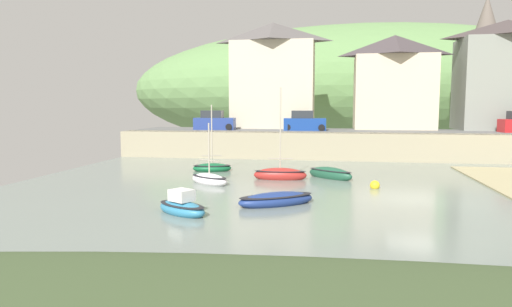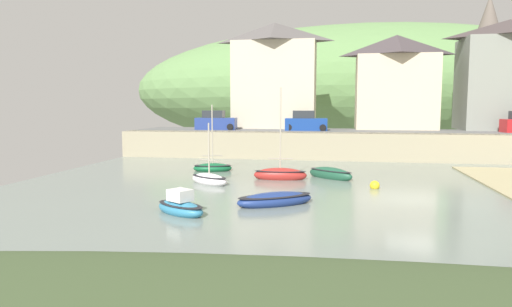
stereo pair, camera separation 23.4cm
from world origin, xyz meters
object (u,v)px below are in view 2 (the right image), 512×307
waterfront_building_right (508,75)px  waterfront_building_left (275,75)px  church_with_spire (487,60)px  sailboat_far_left (180,207)px  motorboat_with_cabin (213,167)px  dinghy_open_wooden (275,200)px  sailboat_tall_mast (209,179)px  sailboat_nearest_shore (280,174)px  parked_car_near_slipway (216,122)px  parked_car_by_wall (306,122)px  sailboat_white_hull (330,174)px  mooring_buoy (375,186)px  waterfront_building_centre (396,82)px

waterfront_building_right → waterfront_building_left: bearing=180.0°
church_with_spire → sailboat_far_left: bearing=-123.5°
waterfront_building_left → sailboat_far_left: bearing=-90.3°
motorboat_with_cabin → dinghy_open_wooden: (6.15, -10.82, -0.01)m
sailboat_tall_mast → sailboat_far_left: bearing=-49.5°
sailboat_nearest_shore → parked_car_near_slipway: bearing=115.2°
sailboat_tall_mast → parked_car_by_wall: size_ratio=0.96×
church_with_spire → sailboat_white_hull: bearing=-125.1°
church_with_spire → mooring_buoy: size_ratio=24.72×
dinghy_open_wooden → parked_car_by_wall: parked_car_by_wall is taller
waterfront_building_right → motorboat_with_cabin: waterfront_building_right is taller
waterfront_building_centre → church_with_spire: size_ratio=0.68×
dinghy_open_wooden → mooring_buoy: size_ratio=7.10×
waterfront_building_left → mooring_buoy: (8.99, -22.45, -7.95)m
church_with_spire → sailboat_nearest_shore: size_ratio=2.28×
sailboat_white_hull → parked_car_by_wall: bearing=138.0°
waterfront_building_left → motorboat_with_cabin: 18.94m
parked_car_near_slipway → mooring_buoy: parked_car_near_slipway is taller
motorboat_with_cabin → parked_car_by_wall: size_ratio=1.22×
sailboat_tall_mast → church_with_spire: bearing=82.3°
sailboat_nearest_shore → sailboat_tall_mast: 4.84m
parked_car_by_wall → motorboat_with_cabin: bearing=-117.8°
parked_car_by_wall → sailboat_nearest_shore: bearing=-94.4°
sailboat_nearest_shore → parked_car_by_wall: size_ratio=1.50×
parked_car_by_wall → mooring_buoy: (5.28, -17.95, -3.03)m
waterfront_building_right → church_with_spire: bearing=101.5°
sailboat_far_left → motorboat_with_cabin: size_ratio=0.59×
waterfront_building_right → parked_car_near_slipway: size_ratio=2.61×
sailboat_nearest_shore → mooring_buoy: bearing=-25.6°
motorboat_with_cabin → church_with_spire: bearing=26.8°
waterfront_building_centre → dinghy_open_wooden: bearing=-107.7°
sailboat_nearest_shore → parked_car_by_wall: (0.62, 15.57, 2.87)m
sailboat_nearest_shore → waterfront_building_left: bearing=95.1°
sailboat_tall_mast → dinghy_open_wooden: (4.87, -5.37, -0.02)m
church_with_spire → parked_car_by_wall: (-18.92, -8.50, -6.55)m
sailboat_nearest_shore → sailboat_far_left: sailboat_nearest_shore is taller
sailboat_far_left → sailboat_white_hull: 13.08m
waterfront_building_centre → parked_car_near_slipway: bearing=-166.1°
waterfront_building_left → mooring_buoy: waterfront_building_left is taller
waterfront_building_right → motorboat_with_cabin: bearing=-146.5°
waterfront_building_centre → waterfront_building_right: (10.75, 0.00, 0.60)m
sailboat_tall_mast → waterfront_building_right: bearing=76.6°
parked_car_by_wall → church_with_spire: bearing=22.1°
waterfront_building_right → sailboat_white_hull: (-17.08, -19.14, -7.62)m
waterfront_building_left → dinghy_open_wooden: waterfront_building_left is taller
waterfront_building_left → sailboat_far_left: 31.45m
church_with_spire → parked_car_near_slipway: bearing=-163.2°
sailboat_far_left → sailboat_tall_mast: (-0.90, 7.95, -0.04)m
waterfront_building_right → sailboat_nearest_shore: bearing=-135.4°
sailboat_nearest_shore → motorboat_with_cabin: size_ratio=1.23×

